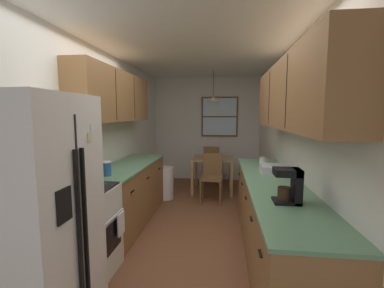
# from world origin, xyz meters

# --- Properties ---
(ground_plane) EXTENTS (12.00, 12.00, 0.00)m
(ground_plane) POSITION_xyz_m (0.00, 1.00, 0.00)
(ground_plane) COLOR brown
(wall_left) EXTENTS (0.10, 9.00, 2.55)m
(wall_left) POSITION_xyz_m (-1.35, 1.00, 1.27)
(wall_left) COLOR white
(wall_left) RESTS_ON ground
(wall_right) EXTENTS (0.10, 9.00, 2.55)m
(wall_right) POSITION_xyz_m (1.35, 1.00, 1.27)
(wall_right) COLOR white
(wall_right) RESTS_ON ground
(wall_back) EXTENTS (4.40, 0.10, 2.55)m
(wall_back) POSITION_xyz_m (0.00, 3.65, 1.27)
(wall_back) COLOR white
(wall_back) RESTS_ON ground
(ceiling_slab) EXTENTS (4.40, 9.00, 0.08)m
(ceiling_slab) POSITION_xyz_m (0.00, 1.00, 2.59)
(ceiling_slab) COLOR white
(refrigerator) EXTENTS (0.75, 0.79, 1.80)m
(refrigerator) POSITION_xyz_m (-0.94, -1.25, 0.90)
(refrigerator) COLOR white
(refrigerator) RESTS_ON ground
(stove_range) EXTENTS (0.66, 0.61, 1.10)m
(stove_range) POSITION_xyz_m (-0.99, -0.54, 0.47)
(stove_range) COLOR white
(stove_range) RESTS_ON ground
(microwave_over_range) EXTENTS (0.39, 0.58, 0.31)m
(microwave_over_range) POSITION_xyz_m (-1.11, -0.54, 1.69)
(microwave_over_range) COLOR white
(counter_left) EXTENTS (0.64, 2.07, 0.90)m
(counter_left) POSITION_xyz_m (-1.00, 0.80, 0.45)
(counter_left) COLOR olive
(counter_left) RESTS_ON ground
(upper_cabinets_left) EXTENTS (0.33, 2.15, 0.71)m
(upper_cabinets_left) POSITION_xyz_m (-1.14, 0.75, 1.90)
(upper_cabinets_left) COLOR olive
(counter_right) EXTENTS (0.64, 3.03, 0.90)m
(counter_right) POSITION_xyz_m (1.00, 0.03, 0.45)
(counter_right) COLOR olive
(counter_right) RESTS_ON ground
(upper_cabinets_right) EXTENTS (0.33, 2.71, 0.71)m
(upper_cabinets_right) POSITION_xyz_m (1.14, -0.02, 1.85)
(upper_cabinets_right) COLOR olive
(dining_table) EXTENTS (0.84, 0.82, 0.73)m
(dining_table) POSITION_xyz_m (0.20, 2.57, 0.61)
(dining_table) COLOR #A87F51
(dining_table) RESTS_ON ground
(dining_chair_near) EXTENTS (0.43, 0.43, 0.90)m
(dining_chair_near) POSITION_xyz_m (0.22, 1.95, 0.50)
(dining_chair_near) COLOR brown
(dining_chair_near) RESTS_ON ground
(dining_chair_far) EXTENTS (0.44, 0.44, 0.90)m
(dining_chair_far) POSITION_xyz_m (0.16, 3.19, 0.50)
(dining_chair_far) COLOR brown
(dining_chair_far) RESTS_ON ground
(pendant_light) EXTENTS (0.28, 0.28, 0.64)m
(pendant_light) POSITION_xyz_m (0.20, 2.57, 1.96)
(pendant_light) COLOR black
(back_window) EXTENTS (0.90, 0.05, 0.98)m
(back_window) POSITION_xyz_m (0.32, 3.58, 1.59)
(back_window) COLOR brown
(trash_bin) EXTENTS (0.33, 0.33, 0.63)m
(trash_bin) POSITION_xyz_m (-0.70, 1.96, 0.31)
(trash_bin) COLOR white
(trash_bin) RESTS_ON ground
(storage_canister) EXTENTS (0.12, 0.12, 0.18)m
(storage_canister) POSITION_xyz_m (-1.00, 0.08, 0.99)
(storage_canister) COLOR #265999
(storage_canister) RESTS_ON counter_left
(dish_towel) EXTENTS (0.02, 0.16, 0.24)m
(dish_towel) POSITION_xyz_m (-0.64, -0.38, 0.50)
(dish_towel) COLOR white
(coffee_maker) EXTENTS (0.22, 0.18, 0.30)m
(coffee_maker) POSITION_xyz_m (1.00, -0.67, 1.06)
(coffee_maker) COLOR black
(coffee_maker) RESTS_ON counter_right
(mug_by_coffeemaker) EXTENTS (0.12, 0.09, 0.11)m
(mug_by_coffeemaker) POSITION_xyz_m (1.02, 1.08, 0.95)
(mug_by_coffeemaker) COLOR white
(mug_by_coffeemaker) RESTS_ON counter_right
(dish_rack) EXTENTS (0.28, 0.34, 0.10)m
(dish_rack) POSITION_xyz_m (1.05, 0.48, 0.95)
(dish_rack) COLOR silver
(dish_rack) RESTS_ON counter_right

